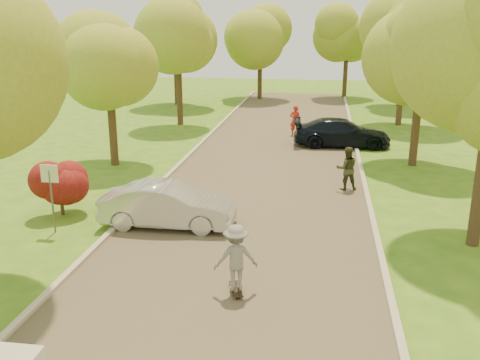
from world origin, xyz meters
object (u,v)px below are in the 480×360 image
Objects in this scene: person_striped at (295,121)px; dark_sedan at (342,133)px; person_olive at (347,168)px; skateboarder at (236,257)px; silver_sedan at (168,205)px; longboard at (236,289)px; street_sign at (50,184)px.

dark_sedan is at bearing 140.16° from person_striped.
person_olive is (-0.01, -7.57, 0.14)m from dark_sedan.
skateboarder is 9.22m from person_olive.
person_striped is at bearing -13.44° from silver_sedan.
skateboarder is at bearing 91.66° from person_striped.
person_striped reaches higher than longboard.
skateboarder reaches higher than dark_sedan.
person_olive is at bearing 176.99° from dark_sedan.
silver_sedan is 2.57× the size of skateboarder.
silver_sedan is at bearing 152.09° from dark_sedan.
longboard is 9.25m from person_olive.
street_sign reaches higher than skateboarder.
dark_sedan is at bearing -100.78° from person_olive.
street_sign is 0.51× the size of silver_sedan.
street_sign is 1.27× the size of person_olive.
person_striped is 10.23m from person_olive.
street_sign is 0.44× the size of dark_sedan.
person_olive reaches higher than dark_sedan.
skateboarder is (6.19, -2.93, -0.63)m from street_sign.
person_striped is at bearing -86.31° from person_olive.
person_striped is (3.20, 14.69, 0.17)m from silver_sedan.
dark_sedan is 16.59m from longboard.
street_sign is 3.61m from silver_sedan.
longboard is at bearing 65.07° from skateboarder.
longboard is at bearing 61.00° from person_olive.
skateboarder is at bearing -25.37° from street_sign.
street_sign is 16.21m from dark_sedan.
person_striped is (-2.55, 2.35, 0.14)m from dark_sedan.
dark_sedan is 2.87× the size of person_striped.
person_olive reaches higher than longboard.
person_striped is at bearing -108.90° from skateboarder.
person_striped is (6.55, 15.73, -0.70)m from street_sign.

